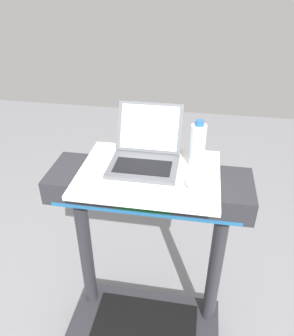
{
  "coord_description": "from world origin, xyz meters",
  "views": [
    {
      "loc": [
        0.2,
        -0.5,
        1.85
      ],
      "look_at": [
        0.0,
        0.65,
        1.12
      ],
      "focal_mm": 35.65,
      "sensor_mm": 36.0,
      "label": 1
    }
  ],
  "objects": [
    {
      "name": "computer_mouse",
      "position": [
        0.19,
        0.64,
        1.09
      ],
      "size": [
        0.09,
        0.11,
        0.03
      ],
      "primitive_type": "ellipsoid",
      "rotation": [
        0.0,
        0.0,
        -0.34
      ],
      "color": "#B2B2B7",
      "rests_on": "desk_board"
    },
    {
      "name": "desk_board",
      "position": [
        0.0,
        0.7,
        1.06
      ],
      "size": [
        0.61,
        0.47,
        0.02
      ],
      "primitive_type": "cube",
      "color": "white",
      "rests_on": "treadmill_base"
    },
    {
      "name": "water_bottle",
      "position": [
        0.2,
        0.78,
        1.18
      ],
      "size": [
        0.07,
        0.07,
        0.22
      ],
      "color": "silver",
      "rests_on": "desk_board"
    },
    {
      "name": "laptop",
      "position": [
        -0.03,
        0.78,
        1.12
      ],
      "size": [
        0.3,
        0.33,
        0.23
      ],
      "rotation": [
        0.0,
        0.0,
        0.08
      ],
      "color": "#515459",
      "rests_on": "desk_board"
    }
  ]
}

